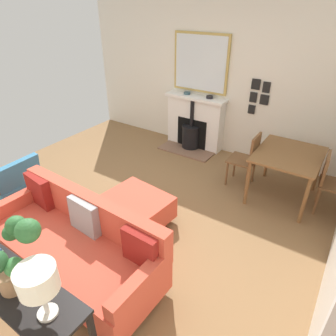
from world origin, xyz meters
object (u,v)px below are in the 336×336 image
object	(u,v)px
potted_plant	(7,250)
dining_chair_by_back_wall	(330,179)
table_lamp_far_end	(38,281)
dining_chair_near_fireplace	(248,157)
sofa	(75,244)
ottoman	(138,206)
mantel_bowl_far	(210,97)
armchair_accent	(14,180)
dining_table	(288,159)
fireplace	(194,125)
mantel_bowl_near	(187,93)

from	to	relation	value
potted_plant	dining_chair_by_back_wall	bearing A→B (deg)	153.27
table_lamp_far_end	potted_plant	distance (m)	0.36
dining_chair_near_fireplace	sofa	bearing A→B (deg)	-19.23
table_lamp_far_end	ottoman	bearing A→B (deg)	-159.57
mantel_bowl_far	sofa	xyz separation A→B (m)	(3.42, 0.20, -0.68)
ottoman	armchair_accent	distance (m)	1.75
dining_table	table_lamp_far_end	bearing A→B (deg)	-12.59
fireplace	ottoman	distance (m)	2.46
fireplace	dining_table	bearing A→B (deg)	67.83
ottoman	dining_chair_by_back_wall	distance (m)	2.56
mantel_bowl_far	ottoman	bearing A→B (deg)	6.00
dining_table	dining_chair_near_fireplace	bearing A→B (deg)	-90.09
dining_table	potted_plant	bearing A→B (deg)	-18.43
mantel_bowl_far	table_lamp_far_end	xyz separation A→B (m)	(4.20, 0.91, 0.03)
dining_chair_near_fireplace	table_lamp_far_end	bearing A→B (deg)	-3.22
dining_chair_near_fireplace	mantel_bowl_far	bearing A→B (deg)	-126.90
armchair_accent	mantel_bowl_near	bearing A→B (deg)	164.42
armchair_accent	dining_chair_by_back_wall	world-z (taller)	dining_chair_by_back_wall
fireplace	mantel_bowl_far	world-z (taller)	mantel_bowl_far
mantel_bowl_far	dining_chair_by_back_wall	xyz separation A→B (m)	(0.84, 2.23, -0.53)
mantel_bowl_far	dining_chair_by_back_wall	distance (m)	2.44
mantel_bowl_near	armchair_accent	world-z (taller)	mantel_bowl_near
mantel_bowl_far	dining_table	distance (m)	1.90
mantel_bowl_far	dining_chair_near_fireplace	distance (m)	1.48
potted_plant	dining_table	distance (m)	3.56
mantel_bowl_near	sofa	xyz separation A→B (m)	(3.42, 0.67, -0.68)
armchair_accent	sofa	bearing A→B (deg)	78.98
sofa	potted_plant	distance (m)	1.12
dining_table	dining_chair_by_back_wall	size ratio (longest dim) A/B	1.19
ottoman	potted_plant	distance (m)	1.97
ottoman	mantel_bowl_near	bearing A→B (deg)	-163.43
dining_chair_near_fireplace	dining_chair_by_back_wall	xyz separation A→B (m)	(0.01, 1.13, -0.00)
fireplace	armchair_accent	distance (m)	3.26
fireplace	armchair_accent	xyz separation A→B (m)	(3.08, -1.07, 0.00)
sofa	dining_table	xyz separation A→B (m)	(-2.59, 1.47, 0.28)
mantel_bowl_near	dining_chair_near_fireplace	distance (m)	1.85
potted_plant	mantel_bowl_near	bearing A→B (deg)	-166.26
mantel_bowl_near	table_lamp_far_end	xyz separation A→B (m)	(4.20, 1.38, 0.03)
mantel_bowl_far	potted_plant	size ratio (longest dim) A/B	0.21
potted_plant	mantel_bowl_far	bearing A→B (deg)	-172.46
mantel_bowl_near	dining_table	size ratio (longest dim) A/B	0.12
fireplace	dining_chair_near_fireplace	world-z (taller)	fireplace
sofa	dining_chair_near_fireplace	distance (m)	2.75
sofa	dining_chair_by_back_wall	distance (m)	3.29
mantel_bowl_near	dining_chair_by_back_wall	distance (m)	2.88
dining_table	armchair_accent	bearing A→B (deg)	-52.69
sofa	dining_table	bearing A→B (deg)	150.47
armchair_accent	dining_chair_by_back_wall	distance (m)	4.24
potted_plant	dining_chair_by_back_wall	world-z (taller)	potted_plant
dining_chair_by_back_wall	sofa	bearing A→B (deg)	-38.22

